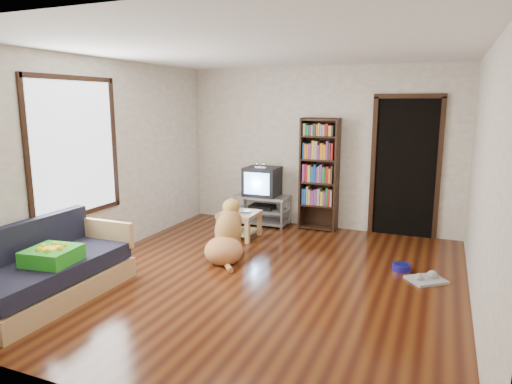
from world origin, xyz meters
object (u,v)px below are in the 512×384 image
at_px(laptop, 238,212).
at_px(tv_stand, 262,209).
at_px(coffee_table, 239,220).
at_px(dog, 227,237).
at_px(crt_tv, 263,181).
at_px(green_cushion, 52,255).
at_px(bookshelf, 319,168).
at_px(grey_rag, 426,280).
at_px(sofa, 48,274).
at_px(dog_bowl, 401,267).

relative_size(laptop, tv_stand, 0.40).
distance_m(laptop, coffee_table, 0.14).
bearing_deg(dog, laptop, 105.39).
relative_size(tv_stand, crt_tv, 1.55).
distance_m(green_cushion, bookshelf, 4.20).
distance_m(tv_stand, coffee_table, 0.86).
relative_size(bookshelf, dog, 1.93).
relative_size(grey_rag, bookshelf, 0.22).
relative_size(green_cushion, crt_tv, 0.80).
xyz_separation_m(tv_stand, dog, (0.22, -1.80, 0.02)).
bearing_deg(bookshelf, sofa, -117.32).
relative_size(grey_rag, tv_stand, 0.44).
bearing_deg(dog, crt_tv, 96.85).
height_order(bookshelf, dog, bookshelf).
distance_m(laptop, dog_bowl, 2.51).
height_order(dog_bowl, crt_tv, crt_tv).
distance_m(green_cushion, grey_rag, 4.13).
height_order(grey_rag, coffee_table, coffee_table).
bearing_deg(dog, dog_bowl, 11.16).
xyz_separation_m(grey_rag, crt_tv, (-2.70, 1.64, 0.73)).
xyz_separation_m(laptop, tv_stand, (0.03, 0.89, -0.14)).
height_order(laptop, grey_rag, laptop).
bearing_deg(crt_tv, green_cushion, -102.96).
xyz_separation_m(laptop, dog, (0.25, -0.91, -0.12)).
bearing_deg(crt_tv, coffee_table, -92.13).
bearing_deg(dog_bowl, dog, -168.84).
bearing_deg(laptop, sofa, -110.33).
distance_m(green_cushion, coffee_table, 2.94).
bearing_deg(green_cushion, crt_tv, 69.75).
xyz_separation_m(grey_rag, bookshelf, (-1.75, 1.71, 0.99)).
xyz_separation_m(bookshelf, dog, (-0.73, -1.89, -0.71)).
distance_m(dog_bowl, tv_stand, 2.77).
xyz_separation_m(tv_stand, coffee_table, (-0.03, -0.86, 0.01)).
xyz_separation_m(tv_stand, crt_tv, (0.00, 0.02, 0.47)).
bearing_deg(sofa, coffee_table, 71.27).
xyz_separation_m(laptop, grey_rag, (2.73, -0.73, -0.40)).
height_order(tv_stand, sofa, sofa).
bearing_deg(coffee_table, grey_rag, -15.59).
bearing_deg(crt_tv, bookshelf, 4.32).
bearing_deg(dog, sofa, -123.03).
bearing_deg(bookshelf, coffee_table, -136.00).
relative_size(tv_stand, sofa, 0.50).
bearing_deg(tv_stand, grey_rag, -30.94).
bearing_deg(laptop, tv_stand, 86.48).
relative_size(green_cushion, bookshelf, 0.26).
height_order(bookshelf, coffee_table, bookshelf).
distance_m(dog_bowl, bookshelf, 2.27).
bearing_deg(grey_rag, bookshelf, 135.61).
xyz_separation_m(bookshelf, sofa, (-1.92, -3.72, -0.74)).
bearing_deg(sofa, tv_stand, 74.98).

